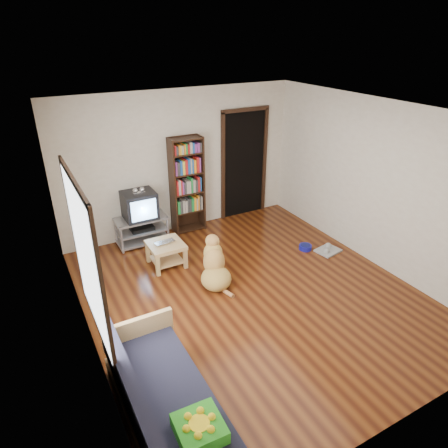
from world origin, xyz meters
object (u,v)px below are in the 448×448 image
crt_tv (139,205)px  sofa (163,402)px  dog_bowl (305,247)px  tv_stand (142,229)px  laptop (166,243)px  green_cushion (199,428)px  dog (215,267)px  coffee_table (166,250)px  grey_rag (328,251)px  bookshelf (187,180)px

crt_tv → sofa: bearing=-104.9°
dog_bowl → crt_tv: size_ratio=0.38×
dog_bowl → tv_stand: bearing=146.7°
laptop → dog_bowl: laptop is taller
green_cushion → crt_tv: bearing=81.3°
green_cushion → dog_bowl: (3.28, 2.61, -0.45)m
sofa → dog: (1.55, 1.91, 0.01)m
coffee_table → dog: size_ratio=0.61×
grey_rag → tv_stand: bearing=145.9°
green_cushion → laptop: 3.40m
dog_bowl → dog: bearing=-176.2°
dog_bowl → sofa: 3.97m
dog_bowl → sofa: sofa is taller
green_cushion → sofa: bearing=104.7°
tv_stand → bookshelf: bookshelf is taller
bookshelf → dog: size_ratio=2.00×
sofa → coffee_table: sofa is taller
dog_bowl → tv_stand: 2.92m
bookshelf → coffee_table: 1.50m
crt_tv → sofa: 3.81m
dog_bowl → crt_tv: (-2.43, 1.62, 0.70)m
crt_tv → dog_bowl: bearing=-33.7°
bookshelf → coffee_table: (-0.84, -1.01, -0.72)m
laptop → dog_bowl: (2.33, -0.66, -0.37)m
coffee_table → dog: (0.47, -0.81, -0.01)m
crt_tv → dog: 1.90m
green_cushion → sofa: sofa is taller
dog_bowl → green_cushion: bearing=-141.5°
dog_bowl → coffee_table: (-2.33, 0.69, 0.24)m
sofa → dog: sofa is taller
grey_rag → crt_tv: size_ratio=0.69×
crt_tv → bookshelf: size_ratio=0.32×
dog_bowl → dog: dog is taller
green_cushion → dog: bearing=62.7°
grey_rag → sofa: bearing=-154.3°
laptop → grey_rag: 2.81m
sofa → coffee_table: bearing=68.3°
green_cushion → grey_rag: bearing=36.0°
dog_bowl → bookshelf: 2.45m
green_cushion → dog_bowl: bearing=41.1°
green_cushion → dog: size_ratio=0.44×
laptop → green_cushion: bearing=-111.9°
grey_rag → tv_stand: size_ratio=0.44×
coffee_table → dog: bearing=-59.9°
tv_stand → coffee_table: bearing=-83.4°
tv_stand → grey_rag: bearing=-34.1°
grey_rag → crt_tv: crt_tv is taller
sofa → coffee_table: size_ratio=3.27×
green_cushion → coffee_table: (0.96, 3.29, -0.21)m
laptop → dog: dog is taller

